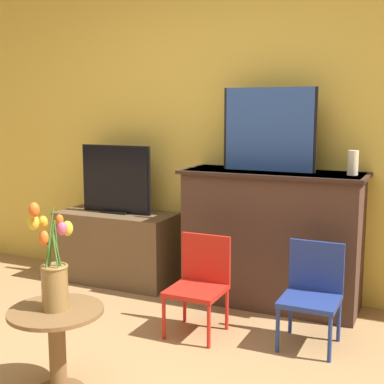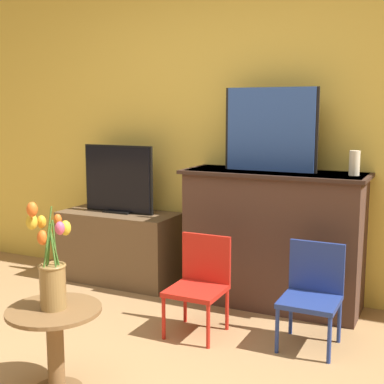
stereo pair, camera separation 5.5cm
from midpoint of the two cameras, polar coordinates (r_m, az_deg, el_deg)
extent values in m
cube|color=#EAC651|center=(4.19, 4.37, 7.78)|extent=(8.00, 0.06, 2.70)
cube|color=#4C3328|center=(3.94, 8.10, -4.94)|extent=(1.25, 0.45, 0.99)
cube|color=#35231C|center=(3.85, 8.21, 2.01)|extent=(1.31, 0.49, 0.02)
cube|color=black|center=(3.85, 7.81, 6.62)|extent=(0.68, 0.02, 0.59)
cube|color=#2D51A8|center=(3.84, 7.76, 6.62)|extent=(0.64, 0.02, 0.59)
cylinder|color=silver|center=(3.73, 16.38, 3.00)|extent=(0.07, 0.07, 0.17)
cube|color=brown|center=(4.51, -8.35, -5.82)|extent=(0.98, 0.45, 0.58)
cube|color=black|center=(4.45, -8.44, -2.11)|extent=(0.24, 0.12, 0.01)
cube|color=black|center=(4.41, -8.45, 1.36)|extent=(0.63, 0.02, 0.55)
cube|color=black|center=(4.40, -8.52, 1.34)|extent=(0.60, 0.02, 0.52)
cylinder|color=red|center=(3.43, -3.50, -13.29)|extent=(0.02, 0.02, 0.28)
cylinder|color=red|center=(3.30, 1.31, -14.14)|extent=(0.02, 0.02, 0.28)
cylinder|color=red|center=(3.68, -1.22, -11.68)|extent=(0.02, 0.02, 0.28)
cylinder|color=red|center=(3.57, 3.29, -12.38)|extent=(0.02, 0.02, 0.28)
cube|color=red|center=(3.44, -0.03, -10.48)|extent=(0.34, 0.34, 0.03)
cube|color=red|center=(3.52, 1.04, -7.05)|extent=(0.34, 0.02, 0.32)
cylinder|color=navy|center=(3.29, 8.63, -14.36)|extent=(0.02, 0.02, 0.28)
cylinder|color=navy|center=(3.23, 14.01, -14.99)|extent=(0.02, 0.02, 0.28)
cylinder|color=navy|center=(3.56, 10.02, -12.53)|extent=(0.02, 0.02, 0.28)
cylinder|color=navy|center=(3.51, 14.96, -13.06)|extent=(0.02, 0.02, 0.28)
cube|color=navy|center=(3.34, 11.99, -11.29)|extent=(0.34, 0.34, 0.03)
cube|color=navy|center=(3.43, 12.67, -7.71)|extent=(0.34, 0.02, 0.32)
cylinder|color=brown|center=(2.88, -14.70, -16.37)|extent=(0.08, 0.08, 0.43)
cylinder|color=brown|center=(2.79, -14.88, -12.18)|extent=(0.47, 0.47, 0.02)
cylinder|color=olive|center=(2.75, -14.98, -9.87)|extent=(0.13, 0.13, 0.22)
torus|color=olive|center=(2.72, -15.08, -7.69)|extent=(0.14, 0.14, 0.02)
cylinder|color=#477A2D|center=(2.72, -15.57, -7.01)|extent=(0.02, 0.02, 0.22)
ellipsoid|color=orange|center=(2.69, -16.03, -4.77)|extent=(0.05, 0.05, 0.07)
cylinder|color=#477A2D|center=(2.68, -15.61, -5.49)|extent=(0.04, 0.07, 0.37)
ellipsoid|color=orange|center=(2.62, -17.07, -1.84)|extent=(0.05, 0.05, 0.07)
cylinder|color=#477A2D|center=(2.71, -14.73, -6.08)|extent=(0.01, 0.03, 0.30)
ellipsoid|color=orange|center=(2.69, -14.52, -2.90)|extent=(0.04, 0.04, 0.05)
cylinder|color=#477A2D|center=(2.68, -14.91, -6.40)|extent=(0.07, 0.03, 0.28)
ellipsoid|color=#E0517A|center=(2.59, -14.28, -3.81)|extent=(0.05, 0.05, 0.06)
cylinder|color=#477A2D|center=(2.71, -14.65, -6.51)|extent=(0.04, 0.04, 0.26)
ellipsoid|color=gold|center=(2.68, -13.72, -3.79)|extent=(0.05, 0.05, 0.07)
cylinder|color=#477A2D|center=(2.70, -15.62, -6.13)|extent=(0.06, 0.04, 0.30)
ellipsoid|color=gold|center=(2.68, -17.12, -3.12)|extent=(0.06, 0.06, 0.08)
cylinder|color=#477A2D|center=(2.72, -15.40, -6.19)|extent=(0.06, 0.02, 0.29)
ellipsoid|color=orange|center=(2.73, -16.16, -3.13)|extent=(0.05, 0.05, 0.07)
camera|label=1|loc=(0.03, -90.48, -0.08)|focal=50.00mm
camera|label=2|loc=(0.03, 89.52, 0.08)|focal=50.00mm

